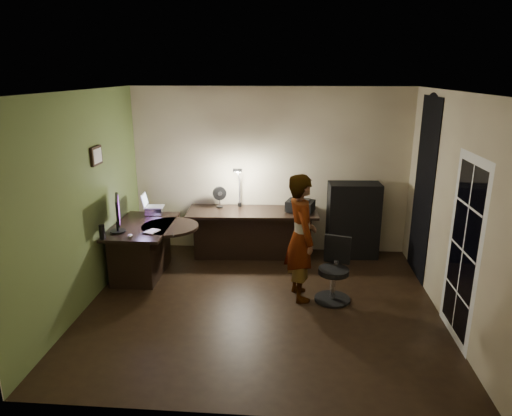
# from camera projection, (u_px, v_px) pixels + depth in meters

# --- Properties ---
(floor) EXTENTS (4.50, 4.00, 0.01)m
(floor) POSITION_uv_depth(u_px,v_px,m) (261.00, 305.00, 5.94)
(floor) COLOR black
(floor) RESTS_ON ground
(ceiling) EXTENTS (4.50, 4.00, 0.01)m
(ceiling) POSITION_uv_depth(u_px,v_px,m) (262.00, 91.00, 5.16)
(ceiling) COLOR silver
(ceiling) RESTS_ON floor
(wall_back) EXTENTS (4.50, 0.01, 2.70)m
(wall_back) POSITION_uv_depth(u_px,v_px,m) (270.00, 171.00, 7.47)
(wall_back) COLOR #C0B18D
(wall_back) RESTS_ON floor
(wall_front) EXTENTS (4.50, 0.01, 2.70)m
(wall_front) POSITION_uv_depth(u_px,v_px,m) (245.00, 276.00, 3.64)
(wall_front) COLOR #C0B18D
(wall_front) RESTS_ON floor
(wall_left) EXTENTS (0.01, 4.00, 2.70)m
(wall_left) POSITION_uv_depth(u_px,v_px,m) (83.00, 201.00, 5.72)
(wall_left) COLOR #C0B18D
(wall_left) RESTS_ON floor
(wall_right) EXTENTS (0.01, 4.00, 2.70)m
(wall_right) POSITION_uv_depth(u_px,v_px,m) (452.00, 210.00, 5.38)
(wall_right) COLOR #C0B18D
(wall_right) RESTS_ON floor
(green_wall_overlay) EXTENTS (0.00, 4.00, 2.70)m
(green_wall_overlay) POSITION_uv_depth(u_px,v_px,m) (84.00, 201.00, 5.72)
(green_wall_overlay) COLOR #556932
(green_wall_overlay) RESTS_ON floor
(arched_doorway) EXTENTS (0.01, 0.90, 2.60)m
(arched_doorway) POSITION_uv_depth(u_px,v_px,m) (423.00, 190.00, 6.50)
(arched_doorway) COLOR black
(arched_doorway) RESTS_ON floor
(french_door) EXTENTS (0.02, 0.92, 2.10)m
(french_door) POSITION_uv_depth(u_px,v_px,m) (463.00, 251.00, 4.94)
(french_door) COLOR white
(french_door) RESTS_ON floor
(framed_picture) EXTENTS (0.04, 0.30, 0.25)m
(framed_picture) POSITION_uv_depth(u_px,v_px,m) (96.00, 156.00, 6.01)
(framed_picture) COLOR black
(framed_picture) RESTS_ON wall_left
(desk_left) EXTENTS (0.84, 1.35, 0.77)m
(desk_left) POSITION_uv_depth(u_px,v_px,m) (144.00, 250.00, 6.75)
(desk_left) COLOR black
(desk_left) RESTS_ON floor
(desk_right) EXTENTS (2.11, 0.83, 0.78)m
(desk_right) POSITION_uv_depth(u_px,v_px,m) (252.00, 234.00, 7.40)
(desk_right) COLOR black
(desk_right) RESTS_ON floor
(cabinet) EXTENTS (0.84, 0.45, 1.22)m
(cabinet) POSITION_uv_depth(u_px,v_px,m) (353.00, 220.00, 7.36)
(cabinet) COLOR black
(cabinet) RESTS_ON floor
(laptop_stand) EXTENTS (0.27, 0.23, 0.11)m
(laptop_stand) POSITION_uv_depth(u_px,v_px,m) (154.00, 211.00, 7.11)
(laptop_stand) COLOR silver
(laptop_stand) RESTS_ON desk_left
(laptop) EXTENTS (0.33, 0.32, 0.21)m
(laptop) POSITION_uv_depth(u_px,v_px,m) (154.00, 201.00, 7.07)
(laptop) COLOR silver
(laptop) RESTS_ON laptop_stand
(monitor) EXTENTS (0.30, 0.55, 0.36)m
(monitor) POSITION_uv_depth(u_px,v_px,m) (117.00, 219.00, 6.29)
(monitor) COLOR black
(monitor) RESTS_ON desk_left
(mouse) EXTENTS (0.07, 0.10, 0.04)m
(mouse) POSITION_uv_depth(u_px,v_px,m) (130.00, 235.00, 6.13)
(mouse) COLOR silver
(mouse) RESTS_ON desk_left
(phone) EXTENTS (0.11, 0.16, 0.01)m
(phone) POSITION_uv_depth(u_px,v_px,m) (147.00, 232.00, 6.32)
(phone) COLOR black
(phone) RESTS_ON desk_left
(pen) EXTENTS (0.07, 0.15, 0.01)m
(pen) POSITION_uv_depth(u_px,v_px,m) (173.00, 235.00, 6.19)
(pen) COLOR black
(pen) RESTS_ON desk_left
(speaker) EXTENTS (0.08, 0.08, 0.20)m
(speaker) POSITION_uv_depth(u_px,v_px,m) (102.00, 232.00, 6.03)
(speaker) COLOR black
(speaker) RESTS_ON desk_left
(notepad) EXTENTS (0.21, 0.24, 0.01)m
(notepad) POSITION_uv_depth(u_px,v_px,m) (152.00, 231.00, 6.33)
(notepad) COLOR silver
(notepad) RESTS_ON desk_left
(desk_fan) EXTENTS (0.25, 0.19, 0.34)m
(desk_fan) POSITION_uv_depth(u_px,v_px,m) (220.00, 197.00, 7.41)
(desk_fan) COLOR black
(desk_fan) RESTS_ON desk_right
(headphones) EXTENTS (0.19, 0.11, 0.08)m
(headphones) POSITION_uv_depth(u_px,v_px,m) (301.00, 222.00, 6.59)
(headphones) COLOR #1D5378
(headphones) RESTS_ON desk_right
(printer) EXTENTS (0.49, 0.43, 0.19)m
(printer) POSITION_uv_depth(u_px,v_px,m) (300.00, 205.00, 7.22)
(printer) COLOR black
(printer) RESTS_ON desk_right
(desk_lamp) EXTENTS (0.18, 0.33, 0.72)m
(desk_lamp) POSITION_uv_depth(u_px,v_px,m) (240.00, 185.00, 7.39)
(desk_lamp) COLOR black
(desk_lamp) RESTS_ON desk_right
(office_chair) EXTENTS (0.58, 0.58, 0.84)m
(office_chair) POSITION_uv_depth(u_px,v_px,m) (334.00, 271.00, 5.94)
(office_chair) COLOR black
(office_chair) RESTS_ON floor
(person) EXTENTS (0.54, 0.69, 1.69)m
(person) POSITION_uv_depth(u_px,v_px,m) (301.00, 238.00, 5.92)
(person) COLOR #D8A88C
(person) RESTS_ON floor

